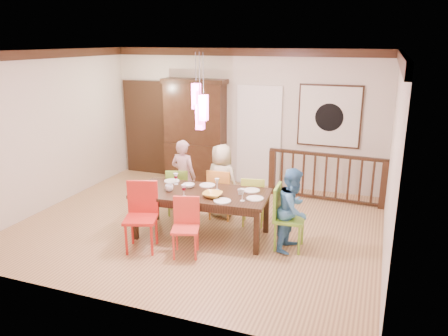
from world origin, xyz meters
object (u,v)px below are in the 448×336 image
(balustrade, at_px, (326,176))
(person_far_mid, at_px, (222,181))
(person_end_right, at_px, (293,210))
(chair_end_right, at_px, (290,214))
(china_hutch, at_px, (195,131))
(chair_far_left, at_px, (178,188))
(dining_table, at_px, (201,197))
(person_far_left, at_px, (184,176))

(balustrade, distance_m, person_far_mid, 2.18)
(balustrade, xyz_separation_m, person_end_right, (-0.18, -2.28, 0.14))
(chair_end_right, relative_size, china_hutch, 0.43)
(chair_far_left, bearing_deg, balustrade, -165.95)
(person_end_right, bearing_deg, person_far_mid, 68.24)
(dining_table, bearing_deg, person_end_right, -2.84)
(chair_far_left, relative_size, balustrade, 0.38)
(dining_table, height_order, person_end_right, person_end_right)
(person_far_mid, bearing_deg, person_end_right, 163.70)
(china_hutch, relative_size, balustrade, 0.99)
(dining_table, xyz_separation_m, person_far_left, (-0.73, 0.87, 0.01))
(chair_end_right, height_order, person_end_right, person_end_right)
(china_hutch, distance_m, person_far_left, 1.94)
(china_hutch, bearing_deg, person_end_right, -43.71)
(dining_table, xyz_separation_m, person_far_mid, (0.00, 0.90, -0.01))
(balustrade, distance_m, person_far_left, 2.79)
(chair_end_right, distance_m, balustrade, 2.29)
(balustrade, bearing_deg, china_hutch, 175.96)
(china_hutch, distance_m, balustrade, 3.01)
(chair_end_right, height_order, china_hutch, china_hutch)
(chair_end_right, bearing_deg, chair_far_left, 70.34)
(chair_far_left, xyz_separation_m, person_far_left, (0.04, 0.15, 0.18))
(chair_far_left, distance_m, china_hutch, 2.11)
(person_far_mid, bearing_deg, person_far_left, 16.52)
(person_far_mid, distance_m, person_end_right, 1.70)
(balustrade, relative_size, person_end_right, 1.80)
(person_far_mid, bearing_deg, dining_table, 103.86)
(person_far_mid, height_order, person_end_right, person_far_mid)
(person_far_left, bearing_deg, dining_table, 136.60)
(dining_table, height_order, person_far_left, person_far_left)
(balustrade, relative_size, person_far_left, 1.69)
(dining_table, distance_m, chair_far_left, 1.07)
(chair_far_left, relative_size, china_hutch, 0.38)
(china_hutch, xyz_separation_m, person_far_left, (0.55, -1.80, -0.46))
(dining_table, height_order, person_far_mid, person_far_mid)
(balustrade, height_order, person_far_mid, person_far_mid)
(person_far_left, bearing_deg, chair_far_left, 80.79)
(chair_end_right, bearing_deg, china_hutch, 43.37)
(dining_table, height_order, chair_far_left, chair_far_left)
(person_far_mid, bearing_deg, chair_far_left, 27.10)
(person_far_left, xyz_separation_m, person_end_right, (2.19, -0.83, -0.04))
(chair_far_left, height_order, person_far_left, person_far_left)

